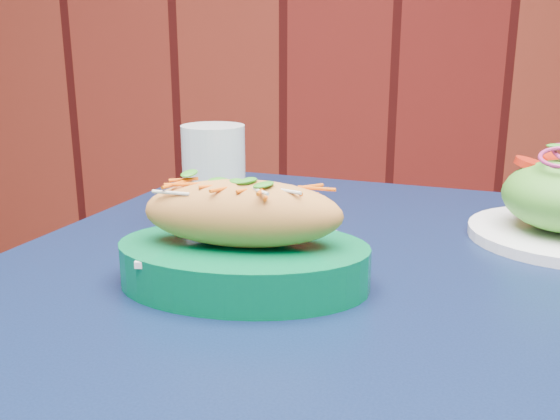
{
  "coord_description": "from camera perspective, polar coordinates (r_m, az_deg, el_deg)",
  "views": [
    {
      "loc": [
        0.18,
        0.69,
        0.97
      ],
      "look_at": [
        0.13,
        1.28,
        0.81
      ],
      "focal_mm": 40.0,
      "sensor_mm": 36.0,
      "label": 1
    }
  ],
  "objects": [
    {
      "name": "cafe_table",
      "position": [
        0.65,
        9.15,
        -13.24
      ],
      "size": [
        0.99,
        0.99,
        0.75
      ],
      "rotation": [
        0.0,
        0.0,
        -0.28
      ],
      "color": "black",
      "rests_on": "ground"
    },
    {
      "name": "banh_mi_basket",
      "position": [
        0.57,
        -3.4,
        -3.08
      ],
      "size": [
        0.24,
        0.17,
        0.11
      ],
      "rotation": [
        0.0,
        0.0,
        -0.07
      ],
      "color": "#005F34",
      "rests_on": "cafe_table"
    },
    {
      "name": "water_glass",
      "position": [
        0.76,
        -6.04,
        3.08
      ],
      "size": [
        0.08,
        0.08,
        0.12
      ],
      "primitive_type": "cylinder",
      "color": "silver",
      "rests_on": "cafe_table"
    }
  ]
}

